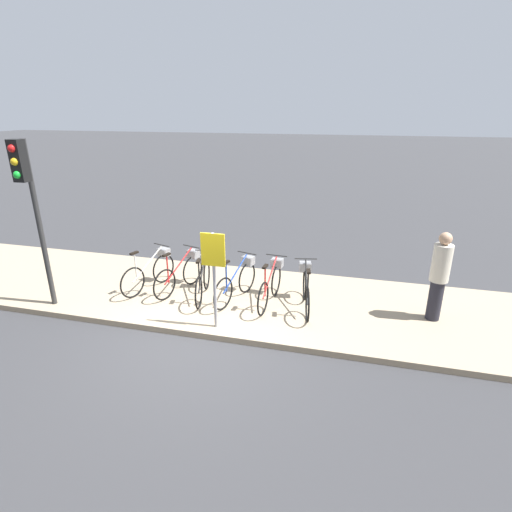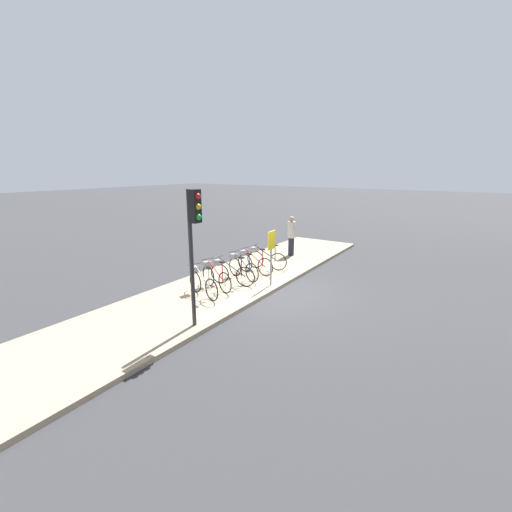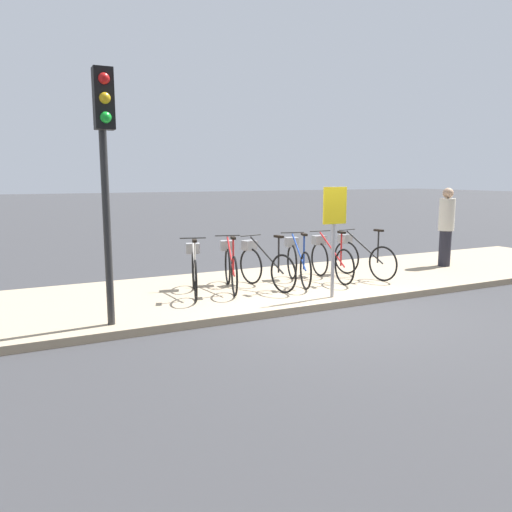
# 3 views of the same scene
# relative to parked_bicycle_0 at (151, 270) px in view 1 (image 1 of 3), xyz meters

# --- Properties ---
(ground_plane) EXTENTS (120.00, 120.00, 0.00)m
(ground_plane) POSITION_rel_parked_bicycle_0_xyz_m (1.70, -1.57, -0.56)
(ground_plane) COLOR #38383A
(sidewalk) EXTENTS (16.33, 3.28, 0.12)m
(sidewalk) POSITION_rel_parked_bicycle_0_xyz_m (1.70, 0.07, -0.50)
(sidewalk) COLOR tan
(sidewalk) RESTS_ON ground_plane
(parked_bicycle_0) EXTENTS (0.62, 1.56, 0.99)m
(parked_bicycle_0) POSITION_rel_parked_bicycle_0_xyz_m (0.00, 0.00, 0.00)
(parked_bicycle_0) COLOR black
(parked_bicycle_0) RESTS_ON sidewalk
(parked_bicycle_1) EXTENTS (0.60, 1.56, 0.99)m
(parked_bicycle_1) POSITION_rel_parked_bicycle_0_xyz_m (0.70, 0.07, 0.00)
(parked_bicycle_1) COLOR black
(parked_bicycle_1) RESTS_ON sidewalk
(parked_bicycle_2) EXTENTS (0.49, 1.59, 0.99)m
(parked_bicycle_2) POSITION_rel_parked_bicycle_0_xyz_m (1.28, -0.10, 0.00)
(parked_bicycle_2) COLOR black
(parked_bicycle_2) RESTS_ON sidewalk
(parked_bicycle_3) EXTENTS (0.58, 1.57, 0.99)m
(parked_bicycle_3) POSITION_rel_parked_bicycle_0_xyz_m (2.04, -0.03, 0.00)
(parked_bicycle_3) COLOR black
(parked_bicycle_3) RESTS_ON sidewalk
(parked_bicycle_4) EXTENTS (0.46, 1.61, 0.99)m
(parked_bicycle_4) POSITION_rel_parked_bicycle_0_xyz_m (2.76, -0.04, 0.00)
(parked_bicycle_4) COLOR black
(parked_bicycle_4) RESTS_ON sidewalk
(parked_bicycle_5) EXTENTS (0.49, 1.59, 0.99)m
(parked_bicycle_5) POSITION_rel_parked_bicycle_0_xyz_m (3.49, -0.08, 0.00)
(parked_bicycle_5) COLOR black
(parked_bicycle_5) RESTS_ON sidewalk
(pedestrian) EXTENTS (0.34, 0.34, 1.75)m
(pedestrian) POSITION_rel_parked_bicycle_0_xyz_m (5.95, 0.05, 0.49)
(pedestrian) COLOR #23232D
(pedestrian) RESTS_ON sidewalk
(traffic_light) EXTENTS (0.24, 0.40, 3.33)m
(traffic_light) POSITION_rel_parked_bicycle_0_xyz_m (-1.62, -1.33, 1.96)
(traffic_light) COLOR #2D2D2D
(traffic_light) RESTS_ON sidewalk
(sign_post) EXTENTS (0.44, 0.07, 1.83)m
(sign_post) POSITION_rel_parked_bicycle_0_xyz_m (1.98, -1.28, 0.81)
(sign_post) COLOR #99999E
(sign_post) RESTS_ON sidewalk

